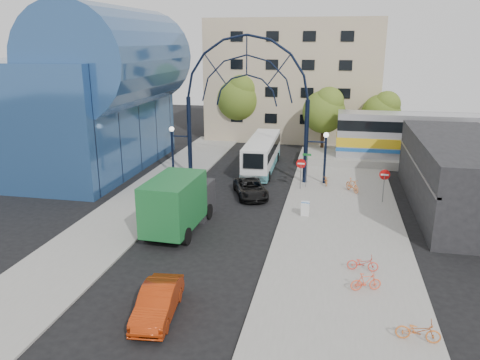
% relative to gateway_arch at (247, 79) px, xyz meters
% --- Properties ---
extents(ground, '(120.00, 120.00, 0.00)m').
position_rel_gateway_arch_xyz_m(ground, '(0.00, -14.00, -8.56)').
color(ground, black).
rests_on(ground, ground).
extents(sidewalk_east, '(8.00, 56.00, 0.12)m').
position_rel_gateway_arch_xyz_m(sidewalk_east, '(8.00, -10.00, -8.50)').
color(sidewalk_east, gray).
rests_on(sidewalk_east, ground).
extents(plaza_west, '(5.00, 50.00, 0.12)m').
position_rel_gateway_arch_xyz_m(plaza_west, '(-6.50, -8.00, -8.50)').
color(plaza_west, gray).
rests_on(plaza_west, ground).
extents(gateway_arch, '(13.64, 0.44, 12.10)m').
position_rel_gateway_arch_xyz_m(gateway_arch, '(0.00, 0.00, 0.00)').
color(gateway_arch, black).
rests_on(gateway_arch, ground).
extents(stop_sign, '(0.80, 0.07, 2.50)m').
position_rel_gateway_arch_xyz_m(stop_sign, '(4.80, -2.00, -6.56)').
color(stop_sign, slate).
rests_on(stop_sign, sidewalk_east).
extents(do_not_enter_sign, '(0.76, 0.07, 2.48)m').
position_rel_gateway_arch_xyz_m(do_not_enter_sign, '(11.00, -4.00, -6.58)').
color(do_not_enter_sign, slate).
rests_on(do_not_enter_sign, sidewalk_east).
extents(street_name_sign, '(0.70, 0.70, 2.80)m').
position_rel_gateway_arch_xyz_m(street_name_sign, '(5.20, -1.40, -6.43)').
color(street_name_sign, slate).
rests_on(street_name_sign, sidewalk_east).
extents(sandwich_board, '(0.55, 0.61, 0.99)m').
position_rel_gateway_arch_xyz_m(sandwich_board, '(5.60, -8.02, -7.81)').
color(sandwich_board, white).
rests_on(sandwich_board, sidewalk_east).
extents(transit_hall, '(16.50, 18.00, 14.50)m').
position_rel_gateway_arch_xyz_m(transit_hall, '(-15.30, 1.00, -1.86)').
color(transit_hall, '#2B4F84').
rests_on(transit_hall, ground).
extents(commercial_block_east, '(6.00, 16.00, 5.00)m').
position_rel_gateway_arch_xyz_m(commercial_block_east, '(16.00, -4.00, -6.06)').
color(commercial_block_east, black).
rests_on(commercial_block_east, ground).
extents(apartment_block, '(20.00, 12.10, 14.00)m').
position_rel_gateway_arch_xyz_m(apartment_block, '(2.00, 20.97, -1.55)').
color(apartment_block, '#C7B48A').
rests_on(apartment_block, ground).
extents(train_platform, '(32.00, 5.00, 0.80)m').
position_rel_gateway_arch_xyz_m(train_platform, '(20.00, 8.00, -8.16)').
color(train_platform, gray).
rests_on(train_platform, ground).
extents(train_car, '(25.10, 3.05, 4.20)m').
position_rel_gateway_arch_xyz_m(train_car, '(20.00, 8.00, -5.66)').
color(train_car, '#B7B7BC').
rests_on(train_car, train_platform).
extents(tree_north_a, '(4.48, 4.48, 7.00)m').
position_rel_gateway_arch_xyz_m(tree_north_a, '(6.12, 11.93, -3.95)').
color(tree_north_a, '#382314').
rests_on(tree_north_a, ground).
extents(tree_north_b, '(5.12, 5.12, 8.00)m').
position_rel_gateway_arch_xyz_m(tree_north_b, '(-3.88, 15.93, -3.29)').
color(tree_north_b, '#382314').
rests_on(tree_north_b, ground).
extents(tree_north_c, '(4.16, 4.16, 6.50)m').
position_rel_gateway_arch_xyz_m(tree_north_c, '(12.12, 13.93, -4.28)').
color(tree_north_c, '#382314').
rests_on(tree_north_c, ground).
extents(city_bus, '(2.65, 10.52, 2.87)m').
position_rel_gateway_arch_xyz_m(city_bus, '(0.75, 3.85, -7.05)').
color(city_bus, white).
rests_on(city_bus, ground).
extents(green_truck, '(2.99, 7.21, 3.59)m').
position_rel_gateway_arch_xyz_m(green_truck, '(-2.06, -11.53, -6.76)').
color(green_truck, black).
rests_on(green_truck, ground).
extents(black_suv, '(3.67, 5.16, 1.30)m').
position_rel_gateway_arch_xyz_m(black_suv, '(1.17, -4.33, -7.90)').
color(black_suv, black).
rests_on(black_suv, ground).
extents(red_sedan, '(1.91, 4.32, 1.38)m').
position_rel_gateway_arch_xyz_m(red_sedan, '(0.19, -21.23, -7.87)').
color(red_sedan, '#A72D0A').
rests_on(red_sedan, ground).
extents(bike_near_a, '(0.64, 1.55, 0.80)m').
position_rel_gateway_arch_xyz_m(bike_near_a, '(6.81, -0.44, -8.04)').
color(bike_near_a, orange).
rests_on(bike_near_a, sidewalk_east).
extents(bike_near_b, '(1.32, 1.74, 1.05)m').
position_rel_gateway_arch_xyz_m(bike_near_b, '(8.86, -1.87, -7.91)').
color(bike_near_b, orange).
rests_on(bike_near_b, sidewalk_east).
extents(bike_far_a, '(1.59, 0.57, 0.83)m').
position_rel_gateway_arch_xyz_m(bike_far_a, '(9.08, -15.32, -8.02)').
color(bike_far_a, '#E73F2E').
rests_on(bike_far_a, sidewalk_east).
extents(bike_far_b, '(1.56, 0.85, 0.90)m').
position_rel_gateway_arch_xyz_m(bike_far_b, '(9.13, -17.36, -7.99)').
color(bike_far_b, '#FB5532').
rests_on(bike_far_b, sidewalk_east).
extents(bike_far_c, '(1.77, 0.73, 0.91)m').
position_rel_gateway_arch_xyz_m(bike_far_c, '(10.96, -20.97, -7.98)').
color(bike_far_c, orange).
rests_on(bike_far_c, sidewalk_east).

